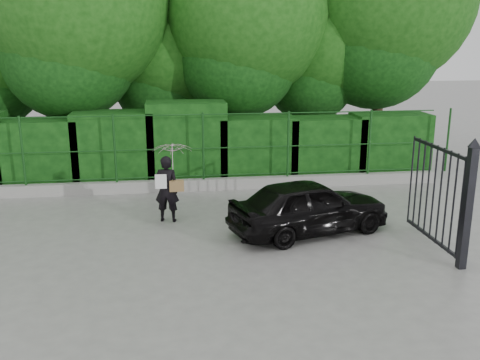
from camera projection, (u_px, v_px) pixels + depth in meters
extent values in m
plane|color=gray|center=(199.00, 255.00, 10.11)|extent=(80.00, 80.00, 0.00)
cube|color=#9E9E99|center=(189.00, 185.00, 14.38)|extent=(14.00, 0.25, 0.30)
cylinder|color=#134014|center=(22.00, 151.00, 13.57)|extent=(0.06, 0.06, 1.80)
cylinder|color=#134014|center=(115.00, 149.00, 13.86)|extent=(0.06, 0.06, 1.80)
cylinder|color=#134014|center=(203.00, 146.00, 14.16)|extent=(0.06, 0.06, 1.80)
cylinder|color=#134014|center=(288.00, 144.00, 14.46)|extent=(0.06, 0.06, 1.80)
cylinder|color=#134014|center=(370.00, 142.00, 14.75)|extent=(0.06, 0.06, 1.80)
cylinder|color=#134014|center=(448.00, 140.00, 15.05)|extent=(0.06, 0.06, 1.80)
cylinder|color=#134014|center=(189.00, 176.00, 14.31)|extent=(13.60, 0.03, 0.03)
cylinder|color=#134014|center=(188.00, 149.00, 14.12)|extent=(13.60, 0.03, 0.03)
cylinder|color=#134014|center=(187.00, 115.00, 13.89)|extent=(13.60, 0.03, 0.03)
cube|color=black|center=(40.00, 153.00, 14.62)|extent=(2.20, 1.20, 1.86)
cube|color=black|center=(115.00, 148.00, 14.86)|extent=(2.20, 1.20, 2.03)
cube|color=black|center=(187.00, 142.00, 15.08)|extent=(2.20, 1.20, 2.28)
cube|color=black|center=(256.00, 148.00, 15.40)|extent=(2.20, 1.20, 1.81)
cube|color=black|center=(324.00, 147.00, 15.66)|extent=(2.20, 1.20, 1.76)
cube|color=black|center=(389.00, 144.00, 15.91)|extent=(2.20, 1.20, 1.84)
cylinder|color=black|center=(6.00, 108.00, 16.58)|extent=(0.36, 0.36, 3.75)
cylinder|color=black|center=(84.00, 98.00, 16.04)|extent=(0.36, 0.36, 4.50)
sphere|color=#14470F|center=(76.00, 3.00, 15.35)|extent=(5.40, 5.40, 5.40)
cylinder|color=black|center=(168.00, 111.00, 17.77)|extent=(0.36, 0.36, 3.25)
sphere|color=#14470F|center=(166.00, 51.00, 17.27)|extent=(3.90, 3.90, 3.90)
cylinder|color=black|center=(247.00, 98.00, 17.00)|extent=(0.36, 0.36, 4.25)
sphere|color=#14470F|center=(247.00, 15.00, 16.35)|extent=(5.10, 5.10, 5.10)
cylinder|color=black|center=(316.00, 106.00, 18.09)|extent=(0.36, 0.36, 3.50)
sphere|color=#14470F|center=(319.00, 42.00, 17.55)|extent=(4.20, 4.20, 4.20)
cylinder|color=black|center=(379.00, 88.00, 17.81)|extent=(0.36, 0.36, 4.75)
cube|color=black|center=(467.00, 209.00, 9.27)|extent=(0.14, 0.14, 2.20)
cone|color=black|center=(475.00, 143.00, 8.96)|extent=(0.22, 0.22, 0.16)
cube|color=black|center=(431.00, 237.00, 10.61)|extent=(0.05, 2.00, 0.06)
cube|color=black|center=(439.00, 148.00, 10.15)|extent=(0.05, 2.00, 0.06)
cylinder|color=black|center=(461.00, 209.00, 9.47)|extent=(0.04, 0.04, 1.90)
cylinder|color=black|center=(453.00, 204.00, 9.71)|extent=(0.04, 0.04, 1.90)
cylinder|color=black|center=(446.00, 200.00, 9.95)|extent=(0.04, 0.04, 1.90)
cylinder|color=black|center=(440.00, 197.00, 10.19)|extent=(0.04, 0.04, 1.90)
cylinder|color=black|center=(434.00, 193.00, 10.43)|extent=(0.04, 0.04, 1.90)
cylinder|color=black|center=(428.00, 190.00, 10.67)|extent=(0.04, 0.04, 1.90)
cylinder|color=black|center=(422.00, 186.00, 10.91)|extent=(0.04, 0.04, 1.90)
cylinder|color=black|center=(416.00, 183.00, 11.15)|extent=(0.04, 0.04, 1.90)
cylinder|color=black|center=(411.00, 180.00, 11.39)|extent=(0.04, 0.04, 1.90)
imported|color=black|center=(167.00, 189.00, 11.82)|extent=(0.61, 0.46, 1.50)
imported|color=#FFC5E9|center=(173.00, 161.00, 11.73)|extent=(0.89, 0.91, 0.82)
cube|color=olive|center=(177.00, 186.00, 11.75)|extent=(0.32, 0.15, 0.24)
cube|color=white|center=(161.00, 182.00, 11.64)|extent=(0.25, 0.02, 0.32)
imported|color=black|center=(309.00, 206.00, 11.16)|extent=(3.66, 2.31, 1.16)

